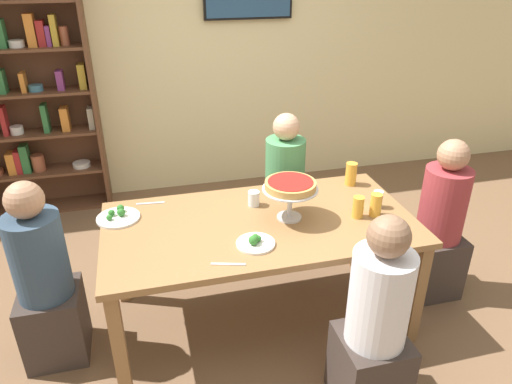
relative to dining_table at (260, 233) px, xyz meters
The scene contains 18 objects.
ground_plane 0.66m from the dining_table, ahead, with size 12.00×12.00×0.00m, color brown.
rear_partition 2.32m from the dining_table, 90.00° to the left, with size 8.00×0.12×2.80m, color beige.
dining_table is the anchor object (origin of this frame).
bookshelf 2.59m from the dining_table, 127.69° to the left, with size 1.10×0.30×2.21m.
diner_head_west 1.26m from the dining_table, behind, with size 0.34×0.34×1.15m.
diner_near_right 0.89m from the dining_table, 63.50° to the right, with size 0.34×0.34×1.15m.
diner_head_east 1.26m from the dining_table, ahead, with size 0.34×0.34×1.15m.
diner_far_right 0.87m from the dining_table, 62.42° to the left, with size 0.34×0.34×1.15m.
deep_dish_pizza_stand 0.34m from the dining_table, ahead, with size 0.33×0.33×0.25m.
salad_plate_near_diner 0.87m from the dining_table, 163.08° to the left, with size 0.26×0.26×0.06m.
salad_plate_far_diner 0.27m from the dining_table, 110.80° to the right, with size 0.22×0.22×0.07m.
beer_glass_amber_tall 0.61m from the dining_table, ahead, with size 0.07×0.07×0.14m, color gold.
beer_glass_amber_short 0.83m from the dining_table, 24.76° to the left, with size 0.08×0.08×0.16m, color gold.
beer_glass_amber_spare 0.72m from the dining_table, ahead, with size 0.07×0.07×0.15m, color gold.
water_glass_clear_near 0.78m from the dining_table, ahead, with size 0.06×0.06×0.11m, color white.
water_glass_clear_far 0.25m from the dining_table, 86.33° to the left, with size 0.07×0.07×0.10m, color white.
cutlery_fork_near 0.75m from the dining_table, 147.69° to the left, with size 0.18×0.02×0.01m, color silver.
cutlery_knife_near 0.48m from the dining_table, 125.36° to the right, with size 0.18×0.02×0.01m, color silver.
Camera 1 is at (-0.63, -2.36, 2.18)m, focal length 33.13 mm.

